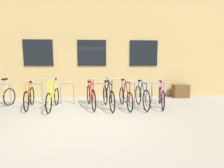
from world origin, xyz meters
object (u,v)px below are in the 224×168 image
Objects in this scene: bicycle_maroon at (125,97)px; bicycle_yellow at (53,98)px; bicycle_black at (108,97)px; bicycle_blue at (142,96)px; bicycle_red at (91,96)px; planter_box at (180,91)px; bicycle_pink at (161,96)px; bicycle_orange at (29,97)px.

bicycle_maroon is 0.98× the size of bicycle_yellow.
bicycle_black is 1.21m from bicycle_blue.
bicycle_blue is at bearing -0.33° from bicycle_yellow.
planter_box is at bearing 19.96° from bicycle_red.
bicycle_pink reaches higher than bicycle_blue.
bicycle_red is 2.53× the size of planter_box.
bicycle_orange is at bearing 178.63° from bicycle_red.
bicycle_red is at bearing 5.19° from bicycle_yellow.
bicycle_pink is (2.59, -0.06, -0.02)m from bicycle_red.
bicycle_black is at bearing -177.48° from bicycle_pink.
bicycle_orange reaches higher than bicycle_blue.
bicycle_orange is at bearing 176.76° from bicycle_maroon.
bicycle_yellow is (-1.94, 0.03, -0.01)m from bicycle_black.
bicycle_yellow is at bearing -163.48° from planter_box.
planter_box is (2.82, 1.62, -0.08)m from bicycle_maroon.
bicycle_red reaches higher than planter_box.
bicycle_black reaches higher than bicycle_blue.
bicycle_black is 2.83m from bicycle_orange.
bicycle_maroon is 0.96× the size of bicycle_red.
planter_box is at bearing 12.81° from bicycle_orange.
planter_box is at bearing 16.52° from bicycle_yellow.
bicycle_red reaches higher than bicycle_yellow.
bicycle_orange is 0.97× the size of bicycle_blue.
bicycle_orange is at bearing 175.94° from bicycle_black.
bicycle_black is at bearing -154.70° from planter_box.
bicycle_black is 0.64m from bicycle_red.
bicycle_orange is (-0.88, 0.17, -0.00)m from bicycle_yellow.
bicycle_maroon is 1.35m from bicycle_pink.
bicycle_pink reaches higher than planter_box.
bicycle_black is 1.96m from bicycle_pink.
bicycle_orange is 6.41m from planter_box.
bicycle_red is at bearing 175.73° from bicycle_blue.
planter_box is (3.43, 1.62, -0.09)m from bicycle_black.
bicycle_red is at bearing -1.37° from bicycle_orange.
bicycle_yellow is at bearing 179.49° from bicycle_maroon.
bicycle_pink is (1.35, 0.08, 0.00)m from bicycle_maroon.
bicycle_yellow is 1.32m from bicycle_red.
planter_box is at bearing 46.27° from bicycle_pink.
bicycle_red is at bearing 166.74° from bicycle_black.
bicycle_black is at bearing -179.52° from bicycle_blue.
bicycle_maroon is at bearing -179.58° from bicycle_blue.
planter_box is (4.06, 1.47, -0.10)m from bicycle_red.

